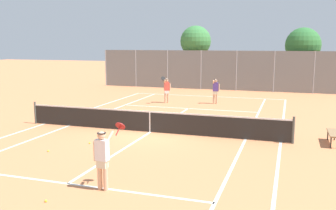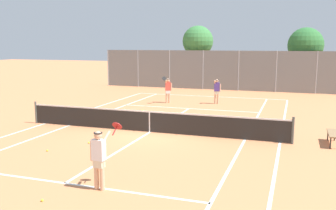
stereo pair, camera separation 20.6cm
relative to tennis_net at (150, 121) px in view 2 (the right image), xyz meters
The scene contains 14 objects.
ground_plane 0.51m from the tennis_net, ahead, with size 120.00×120.00×0.00m, color #CC7A4C.
court_line_markings 0.51m from the tennis_net, ahead, with size 11.10×23.90×0.01m.
tennis_net is the anchor object (origin of this frame).
player_near_side 6.59m from the tennis_net, 79.99° to the right, with size 0.72×0.72×1.77m.
player_far_left 8.30m from the tennis_net, 103.28° to the left, with size 0.46×0.88×1.77m.
player_far_right 8.79m from the tennis_net, 82.13° to the left, with size 0.44×0.53×1.60m.
loose_tennis_ball_0 7.65m from the tennis_net, 88.72° to the right, with size 0.07×0.07×0.07m, color #D1DB33.
loose_tennis_ball_1 2.98m from the tennis_net, 122.11° to the right, with size 0.07×0.07×0.07m, color #D1DB33.
loose_tennis_ball_2 4.64m from the tennis_net, 121.58° to the right, with size 0.07×0.07×0.07m, color #D1DB33.
loose_tennis_ball_3 5.40m from the tennis_net, 116.22° to the left, with size 0.07×0.07×0.07m, color #D1DB33.
courtside_bench 7.43m from the tennis_net, ahead, with size 0.36×1.50×0.47m.
back_fence 16.06m from the tennis_net, 90.00° to the left, with size 20.96×0.08×3.29m.
tree_behind_left 18.02m from the tennis_net, 97.66° to the left, with size 2.70×2.70×5.40m.
tree_behind_right 19.18m from the tennis_net, 69.62° to the left, with size 2.84×2.84×5.14m.
Camera 2 is at (5.93, -14.88, 3.86)m, focal length 40.00 mm.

